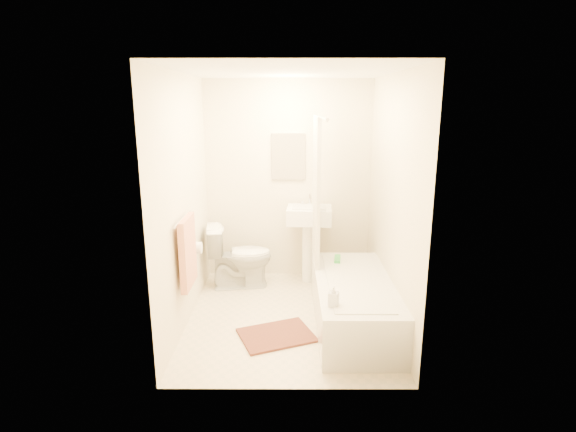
{
  "coord_description": "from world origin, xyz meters",
  "views": [
    {
      "loc": [
        0.01,
        -4.2,
        2.13
      ],
      "look_at": [
        0.0,
        0.25,
        1.0
      ],
      "focal_mm": 28.0,
      "sensor_mm": 36.0,
      "label": 1
    }
  ],
  "objects_px": {
    "sink": "(309,241)",
    "bathtub": "(353,303)",
    "toilet": "(240,256)",
    "bath_mat": "(276,335)",
    "soap_bottle": "(334,296)"
  },
  "relations": [
    {
      "from": "bathtub",
      "to": "bath_mat",
      "type": "distance_m",
      "value": 0.81
    },
    {
      "from": "soap_bottle",
      "to": "toilet",
      "type": "bearing_deg",
      "value": 122.12
    },
    {
      "from": "toilet",
      "to": "soap_bottle",
      "type": "height_order",
      "value": "toilet"
    },
    {
      "from": "toilet",
      "to": "bath_mat",
      "type": "xyz_separation_m",
      "value": [
        0.46,
        -1.2,
        -0.36
      ]
    },
    {
      "from": "toilet",
      "to": "bathtub",
      "type": "relative_size",
      "value": 0.46
    },
    {
      "from": "bathtub",
      "to": "bath_mat",
      "type": "relative_size",
      "value": 2.52
    },
    {
      "from": "toilet",
      "to": "soap_bottle",
      "type": "relative_size",
      "value": 4.24
    },
    {
      "from": "bath_mat",
      "to": "soap_bottle",
      "type": "xyz_separation_m",
      "value": [
        0.49,
        -0.32,
        0.54
      ]
    },
    {
      "from": "soap_bottle",
      "to": "bathtub",
      "type": "bearing_deg",
      "value": 65.46
    },
    {
      "from": "bathtub",
      "to": "soap_bottle",
      "type": "xyz_separation_m",
      "value": [
        -0.25,
        -0.55,
        0.32
      ]
    },
    {
      "from": "toilet",
      "to": "sink",
      "type": "xyz_separation_m",
      "value": [
        0.82,
        0.15,
        0.14
      ]
    },
    {
      "from": "sink",
      "to": "bathtub",
      "type": "distance_m",
      "value": 1.21
    },
    {
      "from": "sink",
      "to": "bath_mat",
      "type": "relative_size",
      "value": 1.55
    },
    {
      "from": "sink",
      "to": "bathtub",
      "type": "bearing_deg",
      "value": -66.88
    },
    {
      "from": "bathtub",
      "to": "bath_mat",
      "type": "bearing_deg",
      "value": -162.51
    }
  ]
}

